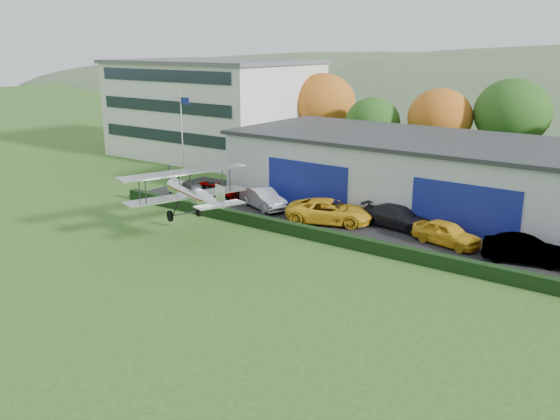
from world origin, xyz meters
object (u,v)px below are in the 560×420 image
Objects in this scene: car_1 at (263,198)px; car_4 at (447,233)px; flagpole at (183,131)px; car_0 at (213,191)px; office_block at (215,108)px; car_5 at (525,250)px; hangar at (494,181)px; car_3 at (399,217)px; car_2 at (329,211)px; biplane at (192,192)px.

car_1 is 1.06× the size of car_4.
flagpole reaches higher than car_0.
office_block is at bearing 71.64° from car_1.
car_5 reaches higher than car_4.
hangar reaches higher than car_3.
hangar is at bearing -24.21° from car_3.
office_block is 15.33m from flagpole.
flagpole is 7.23m from car_0.
car_5 reaches higher than car_0.
car_4 is at bearing -4.44° from flagpole.
car_4 is (14.35, 0.04, -0.02)m from car_1.
car_2 is at bearing -7.82° from flagpole.
car_3 is at bearing -123.36° from hangar.
hangar is 8.11m from car_4.
flagpole is 1.54× the size of car_3.
car_4 is (19.04, 0.49, 0.00)m from car_0.
car_1 is at bearing -39.19° from office_block.
car_3 is (4.41, 1.79, -0.07)m from car_2.
flagpole is 29.68m from car_5.
hangar is at bearing -67.45° from car_2.
car_5 is at bearing -111.27° from car_2.
flagpole is at bearing 98.34° from car_4.
car_2 is at bearing 78.13° from biplane.
car_5 is at bearing -107.97° from car_0.
car_0 is (-19.35, -8.37, -1.86)m from hangar.
office_block is at bearing 78.26° from car_4.
car_3 is at bearing -60.95° from car_1.
car_4 is (24.57, -1.91, -3.99)m from flagpole.
car_5 is at bearing -92.90° from car_3.
flagpole is at bearing 97.92° from car_3.
car_3 reaches higher than car_0.
car_0 is 23.79m from car_5.
car_4 is at bearing -108.79° from car_2.
biplane is at bearing -50.42° from office_block.
hangar reaches higher than car_4.
car_2 is 0.70× the size of biplane.
flagpole is 21.04m from car_3.
car_5 is (4.75, -0.38, 0.02)m from car_4.
biplane is (5.74, -8.06, 2.39)m from car_0.
hangar is 21.35m from biplane.
office_block is 3.97× the size of car_3.
car_1 is (-14.66, -7.93, -1.84)m from hangar.
flagpole reaches higher than car_4.
car_4 is at bearing -92.27° from hangar.
biplane is (19.39, -23.46, -2.03)m from office_block.
car_0 is 0.84× the size of car_3.
biplane reaches higher than car_0.
car_5 is at bearing 43.64° from biplane.
car_1 is at bearing -102.80° from car_0.
hangar is 5.08× the size of flagpole.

